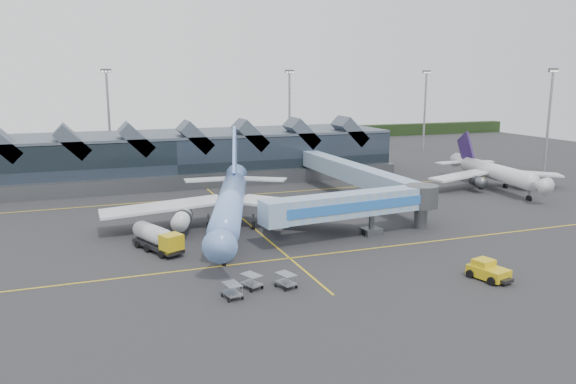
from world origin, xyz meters
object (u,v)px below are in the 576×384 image
object	(u,v)px
regional_jet	(494,172)
fuel_truck	(156,237)
jet_bridge	(365,204)
pushback_tug	(488,271)
main_airliner	(231,201)

from	to	relation	value
regional_jet	fuel_truck	xyz separation A→B (m)	(-64.42, -17.29, -1.48)
jet_bridge	pushback_tug	bearing A→B (deg)	-82.92
regional_jet	pushback_tug	world-z (taller)	regional_jet
jet_bridge	pushback_tug	size ratio (longest dim) A/B	5.45
regional_jet	fuel_truck	world-z (taller)	regional_jet
fuel_truck	main_airliner	bearing A→B (deg)	7.85
main_airliner	pushback_tug	world-z (taller)	main_airliner
fuel_truck	jet_bridge	bearing A→B (deg)	-29.27
main_airliner	fuel_truck	xyz separation A→B (m)	(-10.94, -6.50, -2.18)
regional_jet	jet_bridge	xyz separation A→B (m)	(-37.94, -20.26, 1.07)
main_airliner	regional_jet	bearing A→B (deg)	29.03
main_airliner	jet_bridge	xyz separation A→B (m)	(15.54, -9.47, 0.37)
main_airliner	fuel_truck	distance (m)	12.90
jet_bridge	fuel_truck	xyz separation A→B (m)	(-26.48, 2.97, -2.55)
main_airliner	pushback_tug	distance (m)	34.72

